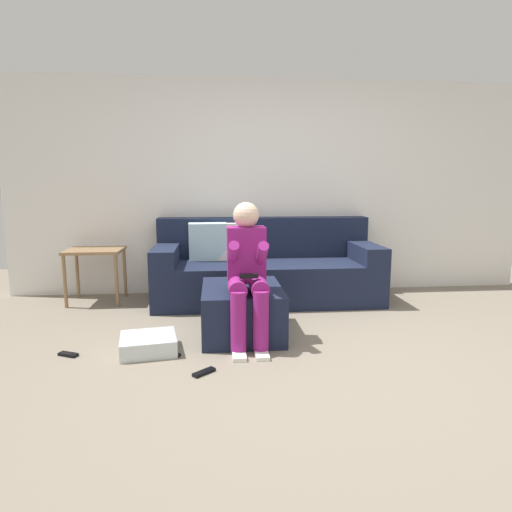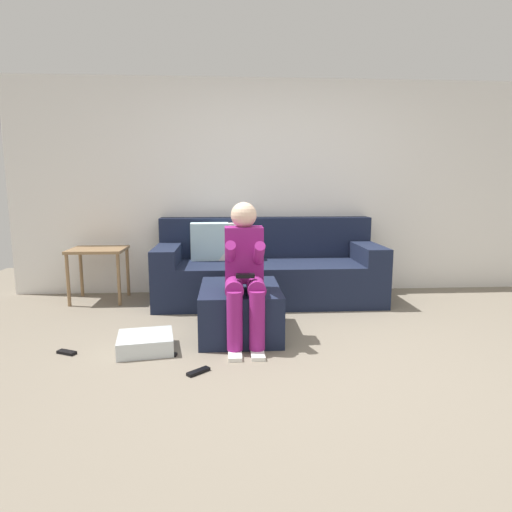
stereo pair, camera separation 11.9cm
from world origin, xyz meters
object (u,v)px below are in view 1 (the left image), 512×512
at_px(couch_sectional, 264,270).
at_px(person_seated, 247,269).
at_px(ottoman, 242,310).
at_px(storage_bin, 148,344).
at_px(remote_near_ottoman, 204,372).
at_px(side_table, 95,257).
at_px(remote_under_side_table, 68,354).
at_px(remote_by_storage_bin, 170,355).

relative_size(couch_sectional, person_seated, 2.14).
height_order(ottoman, person_seated, person_seated).
relative_size(person_seated, storage_bin, 2.74).
relative_size(ottoman, storage_bin, 2.05).
bearing_deg(remote_near_ottoman, person_seated, 17.93).
xyz_separation_m(ottoman, side_table, (-1.50, 1.18, 0.28)).
distance_m(storage_bin, side_table, 1.75).
xyz_separation_m(couch_sectional, storage_bin, (-1.05, -1.46, -0.27)).
bearing_deg(couch_sectional, storage_bin, -125.73).
height_order(couch_sectional, ottoman, couch_sectional).
height_order(ottoman, side_table, side_table).
bearing_deg(side_table, remote_under_side_table, -83.32).
height_order(couch_sectional, remote_by_storage_bin, couch_sectional).
bearing_deg(ottoman, side_table, 141.80).
bearing_deg(person_seated, remote_under_side_table, -173.49).
height_order(couch_sectional, person_seated, person_seated).
distance_m(side_table, remote_near_ottoman, 2.34).
height_order(couch_sectional, storage_bin, couch_sectional).
bearing_deg(couch_sectional, remote_by_storage_bin, -119.25).
relative_size(storage_bin, side_table, 0.71).
height_order(ottoman, remote_near_ottoman, ottoman).
bearing_deg(remote_near_ottoman, storage_bin, 93.39).
bearing_deg(person_seated, remote_near_ottoman, -120.87).
bearing_deg(side_table, storage_bin, -63.37).
xyz_separation_m(ottoman, remote_near_ottoman, (-0.31, -0.78, -0.19)).
height_order(person_seated, storage_bin, person_seated).
height_order(side_table, remote_near_ottoman, side_table).
bearing_deg(remote_under_side_table, couch_sectional, 68.17).
bearing_deg(side_table, remote_by_storage_bin, -60.13).
height_order(remote_near_ottoman, remote_under_side_table, same).
bearing_deg(storage_bin, side_table, 116.63).
relative_size(storage_bin, remote_near_ottoman, 2.42).
bearing_deg(side_table, remote_near_ottoman, -58.65).
xyz_separation_m(side_table, remote_under_side_table, (0.18, -1.55, -0.48)).
bearing_deg(ottoman, couch_sectional, 74.11).
xyz_separation_m(side_table, remote_by_storage_bin, (0.94, -1.63, -0.48)).
distance_m(side_table, remote_by_storage_bin, 1.94).
bearing_deg(remote_under_side_table, storage_bin, 28.41).
distance_m(person_seated, storage_bin, 0.95).
bearing_deg(ottoman, storage_bin, -154.90).
bearing_deg(remote_under_side_table, remote_by_storage_bin, 19.66).
distance_m(side_table, remote_under_side_table, 1.63).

